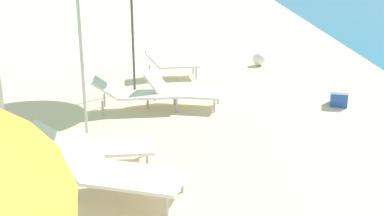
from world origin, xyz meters
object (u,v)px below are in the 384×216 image
(cooler_box, at_px, (339,97))
(lounger_farthest_inland, at_px, (181,90))
(lounger_third_shoreside, at_px, (136,93))
(lounger_third_inland, at_px, (91,144))
(beach_ball, at_px, (259,59))
(lounger_second_shoreside, at_px, (119,171))
(lounger_farthest_shoreside, at_px, (171,64))

(cooler_box, bearing_deg, lounger_farthest_inland, -174.95)
(lounger_third_shoreside, distance_m, lounger_farthest_inland, 0.87)
(lounger_third_shoreside, distance_m, cooler_box, 3.90)
(lounger_third_inland, relative_size, beach_ball, 4.90)
(lounger_third_shoreside, relative_size, cooler_box, 3.48)
(lounger_third_shoreside, bearing_deg, lounger_farthest_inland, 9.66)
(lounger_second_shoreside, distance_m, lounger_third_inland, 1.00)
(lounger_third_shoreside, xyz_separation_m, lounger_third_inland, (-0.14, -2.55, -0.02))
(lounger_third_inland, relative_size, cooler_box, 3.52)
(lounger_third_shoreside, height_order, beach_ball, lounger_third_shoreside)
(lounger_third_inland, bearing_deg, cooler_box, 27.34)
(lounger_third_inland, xyz_separation_m, lounger_farthest_inland, (0.96, 2.84, 0.01))
(lounger_farthest_shoreside, distance_m, beach_ball, 2.70)
(lounger_third_inland, bearing_deg, lounger_farthest_shoreside, 73.99)
(lounger_farthest_inland, height_order, cooler_box, lounger_farthest_inland)
(lounger_second_shoreside, xyz_separation_m, lounger_third_inland, (-0.56, 0.83, -0.02))
(beach_ball, xyz_separation_m, cooler_box, (1.26, -3.62, -0.02))
(lounger_third_shoreside, xyz_separation_m, lounger_farthest_inland, (0.81, 0.29, -0.01))
(lounger_third_inland, height_order, lounger_farthest_shoreside, lounger_farthest_shoreside)
(lounger_farthest_shoreside, bearing_deg, lounger_third_shoreside, -109.19)
(cooler_box, bearing_deg, lounger_third_inland, -142.13)
(lounger_third_shoreside, distance_m, lounger_third_inland, 2.55)
(lounger_farthest_inland, height_order, beach_ball, lounger_farthest_inland)
(lounger_second_shoreside, distance_m, lounger_third_shoreside, 3.40)
(beach_ball, bearing_deg, lounger_third_inland, -112.10)
(lounger_second_shoreside, distance_m, cooler_box, 5.23)
(lounger_farthest_shoreside, xyz_separation_m, beach_ball, (2.23, 1.51, -0.17))
(lounger_farthest_shoreside, bearing_deg, beach_ball, 22.50)
(beach_ball, height_order, cooler_box, beach_ball)
(lounger_second_shoreside, bearing_deg, beach_ball, 85.56)
(lounger_farthest_inland, bearing_deg, lounger_third_inland, -102.40)
(lounger_farthest_inland, xyz_separation_m, cooler_box, (3.04, 0.27, -0.16))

